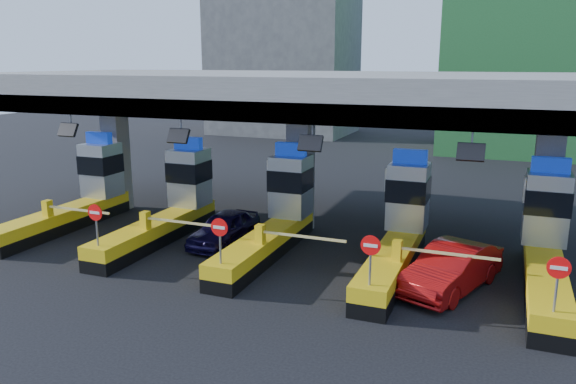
% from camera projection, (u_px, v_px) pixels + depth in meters
% --- Properties ---
extents(ground, '(120.00, 120.00, 0.00)m').
position_uv_depth(ground, '(275.00, 250.00, 22.90)').
color(ground, black).
rests_on(ground, ground).
extents(toll_canopy, '(28.00, 12.09, 7.00)m').
position_uv_depth(toll_canopy, '(300.00, 94.00, 24.11)').
color(toll_canopy, slate).
rests_on(toll_canopy, ground).
extents(toll_lane_far_left, '(4.43, 8.00, 4.16)m').
position_uv_depth(toll_lane_far_left, '(81.00, 194.00, 26.40)').
color(toll_lane_far_left, black).
rests_on(toll_lane_far_left, ground).
extents(toll_lane_left, '(4.43, 8.00, 4.16)m').
position_uv_depth(toll_lane_left, '(172.00, 204.00, 24.62)').
color(toll_lane_left, black).
rests_on(toll_lane_left, ground).
extents(toll_lane_center, '(4.43, 8.00, 4.16)m').
position_uv_depth(toll_lane_center, '(277.00, 215.00, 22.84)').
color(toll_lane_center, black).
rests_on(toll_lane_center, ground).
extents(toll_lane_right, '(4.43, 8.00, 4.16)m').
position_uv_depth(toll_lane_right, '(400.00, 228.00, 21.06)').
color(toll_lane_right, black).
rests_on(toll_lane_right, ground).
extents(toll_lane_far_right, '(4.43, 8.00, 4.16)m').
position_uv_depth(toll_lane_far_right, '(546.00, 243.00, 19.27)').
color(toll_lane_far_right, black).
rests_on(toll_lane_far_right, ground).
extents(bg_building_concrete, '(14.00, 10.00, 18.00)m').
position_uv_depth(bg_building_concrete, '(284.00, 46.00, 58.46)').
color(bg_building_concrete, '#4C4C49').
rests_on(bg_building_concrete, ground).
extents(van, '(1.85, 4.16, 1.39)m').
position_uv_depth(van, '(224.00, 228.00, 23.45)').
color(van, black).
rests_on(van, ground).
extents(red_car, '(3.19, 4.99, 1.55)m').
position_uv_depth(red_car, '(452.00, 268.00, 18.69)').
color(red_car, maroon).
rests_on(red_car, ground).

